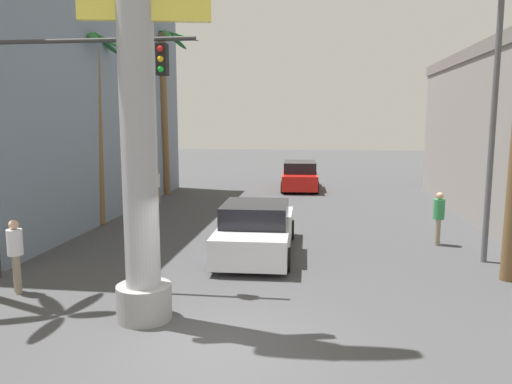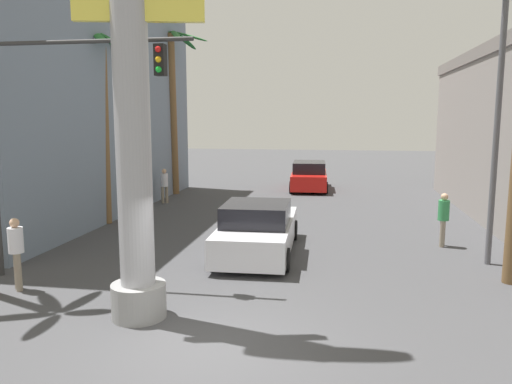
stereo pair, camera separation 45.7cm
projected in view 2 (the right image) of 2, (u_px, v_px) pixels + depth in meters
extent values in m
plane|color=#424244|center=(278.00, 226.00, 18.49)|extent=(90.77, 90.77, 0.00)
cube|color=slate|center=(33.00, 96.00, 21.13)|extent=(8.49, 16.12, 9.83)
cylinder|color=#9E9EA3|center=(131.00, 71.00, 9.35)|extent=(0.68, 0.68, 9.70)
cylinder|color=gray|center=(139.00, 300.00, 10.01)|extent=(1.09, 1.09, 0.70)
cube|color=#F2E04C|center=(139.00, 6.00, 9.15)|extent=(2.39, 0.68, 0.56)
cylinder|color=#59595E|center=(497.00, 121.00, 13.15)|extent=(0.16, 0.16, 7.83)
cylinder|color=#333333|center=(85.00, 42.00, 11.50)|extent=(5.19, 0.10, 0.10)
cube|color=black|center=(160.00, 60.00, 11.26)|extent=(0.24, 0.24, 0.70)
sphere|color=red|center=(158.00, 49.00, 11.10)|extent=(0.14, 0.14, 0.14)
sphere|color=yellow|center=(158.00, 59.00, 11.14)|extent=(0.14, 0.14, 0.14)
sphere|color=green|center=(159.00, 69.00, 11.17)|extent=(0.14, 0.14, 0.14)
cylinder|color=black|center=(237.00, 228.00, 16.72)|extent=(0.24, 0.65, 0.64)
cylinder|color=black|center=(294.00, 230.00, 16.46)|extent=(0.24, 0.65, 0.64)
cylinder|color=black|center=(214.00, 257.00, 13.23)|extent=(0.24, 0.65, 0.64)
cylinder|color=black|center=(285.00, 260.00, 12.98)|extent=(0.24, 0.65, 0.64)
cube|color=silver|center=(258.00, 234.00, 14.81)|extent=(2.15, 5.14, 0.80)
cube|color=black|center=(256.00, 213.00, 14.33)|extent=(1.90, 2.19, 0.60)
cylinder|color=black|center=(294.00, 180.00, 29.82)|extent=(0.25, 0.65, 0.64)
cylinder|color=black|center=(325.00, 180.00, 29.61)|extent=(0.25, 0.65, 0.64)
cylinder|color=black|center=(291.00, 187.00, 26.56)|extent=(0.25, 0.65, 0.64)
cylinder|color=black|center=(326.00, 188.00, 26.35)|extent=(0.25, 0.65, 0.64)
cube|color=red|center=(309.00, 179.00, 28.05)|extent=(2.12, 4.83, 0.80)
cube|color=black|center=(309.00, 167.00, 27.95)|extent=(1.87, 2.69, 0.60)
cylinder|color=brown|center=(104.00, 131.00, 18.73)|extent=(0.48, 0.79, 7.00)
ellipsoid|color=#266A2D|center=(112.00, 40.00, 18.05)|extent=(1.38, 0.45, 0.81)
ellipsoid|color=#21632D|center=(111.00, 43.00, 18.78)|extent=(0.99, 1.35, 0.82)
ellipsoid|color=#286F2D|center=(90.00, 42.00, 18.85)|extent=(1.16, 1.35, 0.60)
ellipsoid|color=#216F2D|center=(73.00, 38.00, 18.20)|extent=(1.49, 0.61, 0.54)
ellipsoid|color=#2C642D|center=(75.00, 37.00, 17.67)|extent=(1.09, 1.39, 0.62)
ellipsoid|color=#28762D|center=(99.00, 37.00, 17.58)|extent=(1.19, 1.31, 0.66)
cylinder|color=brown|center=(173.00, 116.00, 25.79)|extent=(0.45, 0.65, 8.21)
ellipsoid|color=#266E2D|center=(191.00, 36.00, 25.14)|extent=(1.78, 0.58, 0.60)
ellipsoid|color=#1F6E2D|center=(185.00, 40.00, 25.91)|extent=(1.03, 1.67, 0.85)
ellipsoid|color=#2B702D|center=(162.00, 40.00, 25.76)|extent=(1.64, 1.19, 0.78)
ellipsoid|color=#2A612D|center=(155.00, 36.00, 24.92)|extent=(1.71, 1.10, 0.66)
ellipsoid|color=#2C6B2D|center=(176.00, 35.00, 24.35)|extent=(1.13, 1.67, 0.77)
cylinder|color=gray|center=(443.00, 233.00, 15.64)|extent=(0.14, 0.14, 0.83)
cylinder|color=gray|center=(442.00, 234.00, 15.46)|extent=(0.14, 0.14, 0.83)
cylinder|color=#338C4C|center=(444.00, 210.00, 15.44)|extent=(0.43, 0.43, 0.63)
sphere|color=tan|center=(445.00, 197.00, 15.38)|extent=(0.22, 0.22, 0.22)
cylinder|color=gray|center=(163.00, 195.00, 23.43)|extent=(0.14, 0.14, 0.79)
cylinder|color=gray|center=(167.00, 195.00, 23.53)|extent=(0.14, 0.14, 0.79)
cylinder|color=silver|center=(164.00, 180.00, 23.38)|extent=(0.48, 0.48, 0.62)
sphere|color=tan|center=(164.00, 171.00, 23.32)|extent=(0.22, 0.22, 0.22)
cylinder|color=gray|center=(19.00, 272.00, 11.51)|extent=(0.14, 0.14, 0.89)
cylinder|color=gray|center=(17.00, 270.00, 11.68)|extent=(0.14, 0.14, 0.89)
cylinder|color=silver|center=(16.00, 240.00, 11.49)|extent=(0.48, 0.48, 0.59)
sphere|color=tan|center=(14.00, 223.00, 11.43)|extent=(0.22, 0.22, 0.22)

